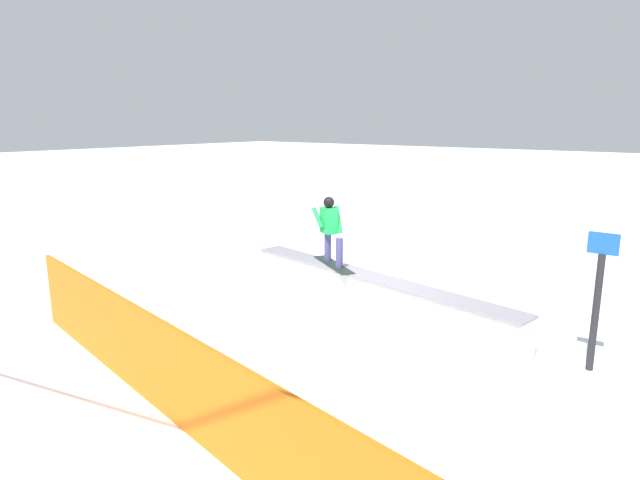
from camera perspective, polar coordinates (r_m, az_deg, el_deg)
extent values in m
plane|color=white|center=(10.42, 5.30, -7.45)|extent=(120.00, 120.00, 0.00)
cube|color=white|center=(10.31, 5.34, -5.71)|extent=(6.20, 1.55, 0.67)
cube|color=white|center=(10.36, 5.32, -6.58)|extent=(6.21, 1.56, 0.16)
cube|color=gray|center=(10.21, 5.38, -3.82)|extent=(6.21, 1.61, 0.04)
cube|color=black|center=(10.89, 1.40, -2.58)|extent=(1.43, 1.02, 0.01)
cylinder|color=#484784|center=(11.08, 0.82, -0.69)|extent=(0.19, 0.19, 0.59)
cylinder|color=#484784|center=(10.55, 2.02, -1.38)|extent=(0.19, 0.19, 0.59)
cube|color=green|center=(10.92, 0.93, 2.06)|extent=(0.47, 0.41, 0.51)
sphere|color=black|center=(10.86, 0.93, 3.95)|extent=(0.22, 0.22, 0.22)
cylinder|color=green|center=(11.03, -0.22, 2.29)|extent=(0.48, 0.34, 0.39)
cylinder|color=green|center=(10.89, 1.93, 2.16)|extent=(0.30, 0.23, 0.54)
cube|color=orange|center=(7.00, -15.98, -12.74)|extent=(8.45, 1.56, 1.23)
cylinder|color=#262628|center=(8.71, 26.80, -6.83)|extent=(0.10, 0.10, 1.72)
cube|color=blue|center=(8.46, 27.47, -0.33)|extent=(0.40, 0.04, 0.30)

